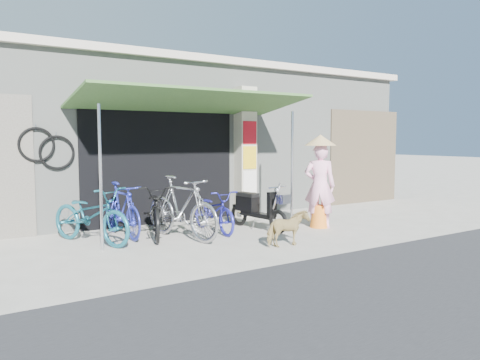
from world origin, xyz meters
TOP-DOWN VIEW (x-y plane):
  - ground at (0.00, 0.00)m, footprint 80.00×80.00m
  - bicycle_shop at (-0.00, 5.09)m, footprint 12.30×5.30m
  - shop_pillar at (0.85, 2.45)m, footprint 0.42×0.44m
  - awning at (-0.90, 1.63)m, footprint 4.60×1.88m
  - neighbour_right at (5.00, 2.59)m, footprint 2.60×0.06m
  - bike_teal at (-3.01, 1.38)m, footprint 1.39×1.99m
  - bike_blue at (-2.37, 1.65)m, footprint 0.57×1.70m
  - bike_black at (-1.83, 1.31)m, footprint 1.25×1.98m
  - bike_silver at (-1.52, 0.89)m, footprint 1.01×1.98m
  - bike_navy at (-0.72, 1.13)m, footprint 0.59×1.60m
  - street_dog at (-0.28, -0.62)m, footprint 0.74×0.37m
  - moped at (0.14, 0.92)m, footprint 0.51×1.59m
  - nun at (1.33, 0.38)m, footprint 0.73×0.73m

SIDE VIEW (x-z plane):
  - ground at x=0.00m, z-range 0.00..0.00m
  - street_dog at x=-0.28m, z-range 0.00..0.61m
  - moped at x=0.14m, z-range -0.04..0.86m
  - bike_navy at x=-0.72m, z-range 0.00..0.83m
  - bike_black at x=-1.83m, z-range 0.00..0.98m
  - bike_teal at x=-3.01m, z-range 0.00..0.99m
  - bike_blue at x=-2.37m, z-range 0.00..1.01m
  - bike_silver at x=-1.52m, z-range 0.00..1.15m
  - nun at x=1.33m, z-range -0.02..1.87m
  - neighbour_right at x=5.00m, z-range 0.00..2.60m
  - shop_pillar at x=0.85m, z-range 0.00..3.00m
  - bicycle_shop at x=0.00m, z-range 0.00..3.66m
  - awning at x=-0.90m, z-range 1.15..3.88m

